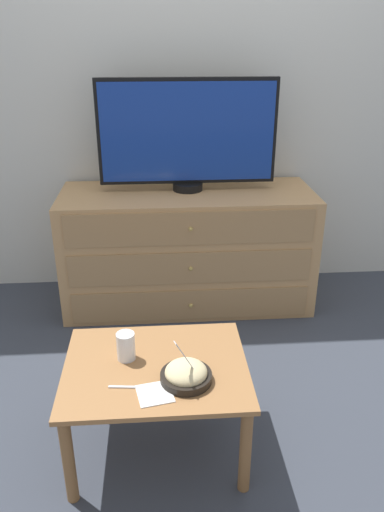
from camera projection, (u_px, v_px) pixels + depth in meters
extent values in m
plane|color=#383D47|center=(199.00, 277.00, 3.47)|extent=(12.00, 12.00, 0.00)
cube|color=silver|center=(200.00, 80.00, 2.96)|extent=(12.00, 0.05, 2.60)
cube|color=tan|center=(187.00, 248.00, 3.04)|extent=(1.48, 0.55, 0.71)
cube|color=#A1794C|center=(191.00, 305.00, 2.88)|extent=(1.36, 0.01, 0.19)
sphere|color=tan|center=(191.00, 306.00, 2.87)|extent=(0.02, 0.02, 0.02)
cube|color=#A1794C|center=(191.00, 268.00, 2.78)|extent=(1.36, 0.01, 0.19)
sphere|color=tan|center=(191.00, 269.00, 2.78)|extent=(0.02, 0.02, 0.02)
cube|color=#A1794C|center=(191.00, 229.00, 2.69)|extent=(1.36, 0.01, 0.19)
sphere|color=tan|center=(191.00, 229.00, 2.68)|extent=(0.02, 0.02, 0.02)
cylinder|color=black|center=(188.00, 186.00, 2.92)|extent=(0.17, 0.17, 0.04)
cube|color=black|center=(187.00, 132.00, 2.80)|extent=(1.01, 0.04, 0.58)
cube|color=navy|center=(188.00, 133.00, 2.78)|extent=(0.97, 0.01, 0.54)
cube|color=#9E6B3D|center=(156.00, 367.00, 1.91)|extent=(0.70, 0.56, 0.02)
cylinder|color=brown|center=(68.00, 460.00, 1.75)|extent=(0.04, 0.04, 0.38)
cylinder|color=brown|center=(245.00, 450.00, 1.79)|extent=(0.04, 0.04, 0.38)
cylinder|color=brown|center=(85.00, 374.00, 2.19)|extent=(0.04, 0.04, 0.38)
cylinder|color=brown|center=(227.00, 367.00, 2.23)|extent=(0.04, 0.04, 0.38)
cylinder|color=black|center=(186.00, 377.00, 1.82)|extent=(0.19, 0.19, 0.03)
ellipsoid|color=beige|center=(186.00, 372.00, 1.81)|extent=(0.16, 0.16, 0.07)
cube|color=silver|center=(188.00, 361.00, 1.76)|extent=(0.08, 0.04, 0.15)
cube|color=silver|center=(177.00, 346.00, 1.72)|extent=(0.03, 0.03, 0.03)
cylinder|color=beige|center=(126.00, 351.00, 1.93)|extent=(0.06, 0.06, 0.07)
cylinder|color=white|center=(126.00, 346.00, 1.92)|extent=(0.07, 0.07, 0.11)
cube|color=white|center=(155.00, 394.00, 1.75)|extent=(0.14, 0.14, 0.00)
cube|color=silver|center=(131.00, 387.00, 1.79)|extent=(0.16, 0.03, 0.01)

